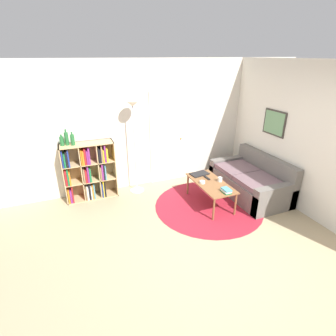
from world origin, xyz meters
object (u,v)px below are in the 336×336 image
at_px(bottle_left, 62,141).
at_px(couch, 252,182).
at_px(coffee_table, 211,185).
at_px(bottle_right, 73,140).
at_px(bowl, 202,182).
at_px(bottle_middle, 67,138).
at_px(cup, 220,179).
at_px(laptop, 199,174).
at_px(floor_lamp, 134,123).
at_px(bookshelf, 88,171).

bearing_deg(bottle_left, couch, -17.78).
relative_size(coffee_table, bottle_right, 4.46).
xyz_separation_m(couch, bowl, (-1.16, 0.00, 0.20)).
xyz_separation_m(couch, bottle_middle, (-3.38, 1.11, 0.99)).
xyz_separation_m(bottle_left, bottle_right, (0.18, -0.05, 0.02)).
height_order(couch, bottle_middle, bottle_middle).
relative_size(cup, bottle_left, 0.41).
bearing_deg(laptop, bottle_left, 163.17).
distance_m(laptop, cup, 0.47).
distance_m(laptop, bottle_left, 2.67).
bearing_deg(bottle_left, cup, -23.77).
bearing_deg(bottle_right, cup, -24.46).
xyz_separation_m(floor_lamp, bottle_middle, (-1.23, 0.11, -0.20)).
relative_size(coffee_table, cup, 13.14).
height_order(couch, laptop, couch).
relative_size(floor_lamp, bottle_middle, 6.31).
bearing_deg(cup, bottle_right, 155.54).
relative_size(laptop, cup, 4.65).
bearing_deg(bowl, bottle_middle, 153.55).
relative_size(couch, laptop, 4.24).
xyz_separation_m(bookshelf, bottle_middle, (-0.30, 0.02, 0.69)).
relative_size(couch, coffee_table, 1.50).
xyz_separation_m(couch, cup, (-0.82, -0.06, 0.22)).
distance_m(couch, bowl, 1.18).
distance_m(couch, bottle_left, 3.76).
height_order(floor_lamp, bowl, floor_lamp).
distance_m(bookshelf, cup, 2.54).
xyz_separation_m(bookshelf, bowl, (1.92, -1.08, -0.10)).
distance_m(couch, coffee_table, 1.01).
bearing_deg(cup, laptop, 115.48).
bearing_deg(bowl, bottle_right, 153.43).
bearing_deg(laptop, bottle_right, 162.93).
bearing_deg(bowl, cup, -9.83).
bearing_deg(floor_lamp, bookshelf, 174.66).
distance_m(bookshelf, bowl, 2.21).
relative_size(floor_lamp, bottle_left, 9.11).
xyz_separation_m(laptop, bowl, (-0.14, -0.37, 0.01)).
distance_m(coffee_table, bottle_right, 2.67).
relative_size(cup, bottle_middle, 0.28).
relative_size(bowl, bottle_right, 0.43).
distance_m(bookshelf, bottle_middle, 0.75).
height_order(bottle_left, bottle_right, bottle_right).
bearing_deg(bottle_left, bottle_middle, -1.38).
height_order(bookshelf, bottle_middle, bottle_middle).
bearing_deg(bottle_right, bookshelf, 5.19).
height_order(couch, bottle_right, bottle_right).
bearing_deg(cup, bowl, 170.17).
bearing_deg(bookshelf, bottle_left, 175.99).
xyz_separation_m(coffee_table, laptop, (-0.02, 0.40, 0.06)).
height_order(couch, bowl, couch).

